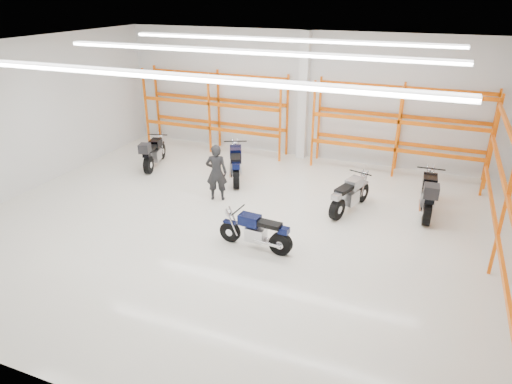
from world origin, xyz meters
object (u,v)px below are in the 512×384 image
at_px(motorcycle_main, 258,232).
at_px(motorcycle_back_c, 349,196).
at_px(motorcycle_back_d, 428,196).
at_px(motorcycle_back_b, 236,164).
at_px(standing_man, 216,173).
at_px(structural_column, 303,97).
at_px(motorcycle_back_a, 153,153).

bearing_deg(motorcycle_main, motorcycle_back_c, 60.57).
height_order(motorcycle_back_c, motorcycle_back_d, motorcycle_back_d).
bearing_deg(motorcycle_back_b, standing_man, -86.01).
xyz_separation_m(motorcycle_back_c, structural_column, (-2.55, 3.90, 1.78)).
xyz_separation_m(motorcycle_main, motorcycle_back_d, (3.66, 3.42, 0.15)).
bearing_deg(motorcycle_back_a, motorcycle_back_c, -7.18).
relative_size(motorcycle_back_c, structural_column, 0.45).
xyz_separation_m(motorcycle_back_b, motorcycle_back_c, (3.90, -0.97, -0.06)).
relative_size(motorcycle_back_c, standing_man, 1.18).
xyz_separation_m(motorcycle_back_b, motorcycle_back_d, (5.96, -0.39, 0.06)).
xyz_separation_m(motorcycle_back_a, standing_man, (3.24, -1.53, 0.32)).
height_order(motorcycle_back_a, standing_man, standing_man).
height_order(motorcycle_main, motorcycle_back_b, motorcycle_back_b).
xyz_separation_m(motorcycle_back_b, structural_column, (1.35, 2.94, 1.72)).
bearing_deg(standing_man, motorcycle_back_b, -104.40).
xyz_separation_m(motorcycle_main, standing_man, (-2.18, 2.20, 0.41)).
bearing_deg(structural_column, motorcycle_back_a, -145.98).
height_order(motorcycle_back_a, structural_column, structural_column).
relative_size(motorcycle_back_b, standing_man, 1.26).
relative_size(motorcycle_back_a, standing_man, 1.25).
distance_m(motorcycle_back_b, motorcycle_back_c, 4.02).
distance_m(motorcycle_back_b, structural_column, 3.66).
bearing_deg(motorcycle_back_d, structural_column, 144.21).
relative_size(motorcycle_main, motorcycle_back_b, 0.89).
bearing_deg(motorcycle_back_c, structural_column, 123.20).
xyz_separation_m(motorcycle_main, motorcycle_back_c, (1.60, 2.84, 0.03)).
bearing_deg(standing_man, structural_column, -123.57).
height_order(motorcycle_main, motorcycle_back_d, motorcycle_back_d).
xyz_separation_m(motorcycle_back_c, motorcycle_back_d, (2.06, 0.58, 0.11)).
height_order(motorcycle_back_a, motorcycle_back_b, motorcycle_back_b).
height_order(motorcycle_back_b, structural_column, structural_column).
relative_size(motorcycle_back_a, motorcycle_back_d, 0.89).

